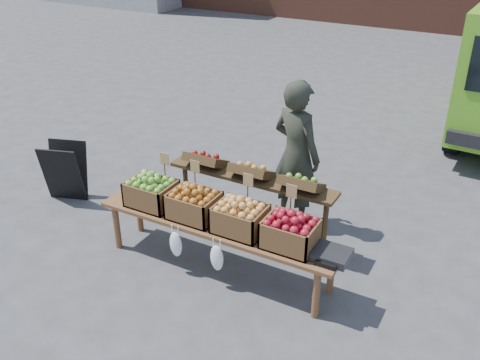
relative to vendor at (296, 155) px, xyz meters
The scene contains 10 objects.
ground 1.62m from the vendor, 74.81° to the right, with size 80.00×80.00×0.00m, color #434346.
vendor is the anchor object (origin of this frame).
chalkboard_sign 3.04m from the vendor, 162.33° to the right, with size 0.52×0.29×0.79m, color black, non-canonical shape.
back_table 0.74m from the vendor, 118.25° to the right, with size 2.10×0.44×1.04m, color #3E2C17, non-canonical shape.
display_bench 1.45m from the vendor, 104.14° to the right, with size 2.70×0.56×0.57m, color brown, non-canonical shape.
crate_golden_apples 1.72m from the vendor, 131.97° to the right, with size 0.50×0.40×0.28m, color #50862C, non-canonical shape.
crate_russet_pears 1.42m from the vendor, 115.07° to the right, with size 0.50×0.40×0.28m, color #AD601C, non-canonical shape.
crate_red_apples 1.29m from the vendor, 92.07° to the right, with size 0.50×0.40×0.28m, color gold, non-canonical shape.
crate_green_apples 1.38m from the vendor, 68.42° to the right, with size 0.50×0.40×0.28m, color maroon, non-canonical shape.
weighing_scale 1.60m from the vendor, 53.91° to the right, with size 0.34×0.30×0.08m, color black.
Camera 1 is at (1.79, -3.96, 3.54)m, focal length 40.00 mm.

